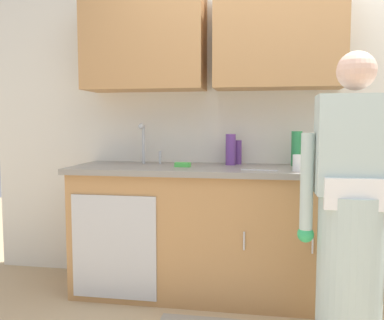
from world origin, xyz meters
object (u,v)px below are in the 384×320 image
at_px(cup_by_sink, 298,163).
at_px(sponge, 183,165).
at_px(sink, 143,167).
at_px(bottle_soap, 231,150).
at_px(bottle_dish_liquid, 238,152).
at_px(person_at_sink, 351,229).
at_px(bottle_water_tall, 297,149).
at_px(knife_on_counter, 259,170).

height_order(cup_by_sink, sponge, cup_by_sink).
height_order(sink, bottle_soap, sink).
bearing_deg(bottle_dish_liquid, sponge, -144.74).
relative_size(sink, bottle_dish_liquid, 2.74).
bearing_deg(sink, cup_by_sink, -9.45).
distance_m(sink, person_at_sink, 1.52).
distance_m(bottle_dish_liquid, cup_by_sink, 0.58).
bearing_deg(bottle_water_tall, cup_by_sink, -92.19).
relative_size(sink, knife_on_counter, 2.08).
relative_size(person_at_sink, bottle_water_tall, 6.37).
distance_m(sink, sponge, 0.31).
height_order(person_at_sink, cup_by_sink, person_at_sink).
distance_m(bottle_soap, bottle_dish_liquid, 0.10).
bearing_deg(person_at_sink, sink, 152.71).
xyz_separation_m(sink, person_at_sink, (1.34, -0.69, -0.23)).
xyz_separation_m(person_at_sink, bottle_dish_liquid, (-0.65, 0.91, 0.34)).
xyz_separation_m(sink, knife_on_counter, (0.85, -0.18, 0.02)).
distance_m(bottle_soap, bottle_water_tall, 0.48).
bearing_deg(knife_on_counter, bottle_soap, 129.47).
xyz_separation_m(bottle_water_tall, sponge, (-0.81, -0.19, -0.11)).
xyz_separation_m(person_at_sink, bottle_water_tall, (-0.22, 0.84, 0.37)).
bearing_deg(bottle_dish_liquid, sink, -162.01).
relative_size(bottle_dish_liquid, sponge, 1.66).
xyz_separation_m(person_at_sink, knife_on_counter, (-0.49, 0.51, 0.25)).
height_order(person_at_sink, bottle_soap, person_at_sink).
xyz_separation_m(sink, bottle_dish_liquid, (0.68, 0.22, 0.11)).
height_order(bottle_dish_liquid, cup_by_sink, bottle_dish_liquid).
relative_size(cup_by_sink, sponge, 0.97).
bearing_deg(sponge, bottle_soap, 29.52).
bearing_deg(bottle_soap, knife_on_counter, -56.34).
bearing_deg(cup_by_sink, bottle_dish_liquid, 136.07).
relative_size(bottle_water_tall, sponge, 2.31).
bearing_deg(cup_by_sink, bottle_soap, 145.22).
bearing_deg(person_at_sink, bottle_water_tall, 104.85).
relative_size(bottle_soap, cup_by_sink, 2.16).
bearing_deg(bottle_water_tall, person_at_sink, -75.15).
bearing_deg(person_at_sink, cup_by_sink, 114.85).
xyz_separation_m(sink, bottle_soap, (0.63, 0.14, 0.13)).
bearing_deg(sink, person_at_sink, -27.29).
bearing_deg(sponge, knife_on_counter, -14.24).
relative_size(sink, bottle_water_tall, 1.97).
xyz_separation_m(bottle_dish_liquid, knife_on_counter, (0.17, -0.40, -0.09)).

